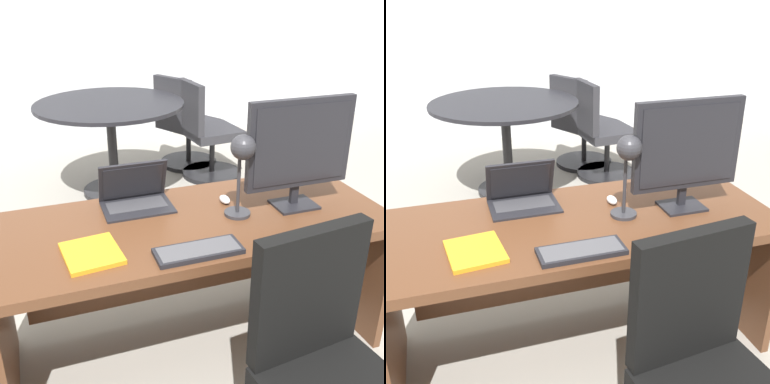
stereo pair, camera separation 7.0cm
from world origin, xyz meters
TOP-DOWN VIEW (x-y plane):
  - ground at (0.00, 1.50)m, footprint 12.00×12.00m
  - back_wall at (0.00, 3.62)m, footprint 10.00×0.10m
  - desk at (0.00, 0.04)m, footprint 1.77×0.74m
  - monitor at (0.49, -0.02)m, footprint 0.52×0.16m
  - laptop at (-0.22, 0.24)m, footprint 0.32×0.23m
  - keyboard at (-0.08, -0.27)m, footprint 0.35×0.13m
  - mouse at (0.20, 0.12)m, footprint 0.04×0.08m
  - desk_lamp at (0.20, -0.04)m, footprint 0.12×0.14m
  - book at (-0.48, -0.15)m, footprint 0.24×0.26m
  - meeting_table at (-0.01, 2.03)m, footprint 1.22×1.22m
  - meeting_chair_near at (0.77, 2.45)m, footprint 0.63×0.62m
  - meeting_chair_far at (0.88, 2.12)m, footprint 0.56×0.56m

SIDE VIEW (x-z plane):
  - ground at x=0.00m, z-range 0.00..0.00m
  - meeting_chair_near at x=0.77m, z-range -0.08..0.82m
  - meeting_chair_far at x=0.88m, z-range -0.08..0.82m
  - desk at x=0.00m, z-range 0.17..0.90m
  - meeting_table at x=-0.01m, z-range 0.21..1.00m
  - book at x=-0.48m, z-range 0.72..0.74m
  - keyboard at x=-0.08m, z-range 0.72..0.74m
  - mouse at x=0.20m, z-range 0.72..0.76m
  - laptop at x=-0.22m, z-range 0.68..0.89m
  - desk_lamp at x=0.20m, z-range 0.81..1.20m
  - monitor at x=0.49m, z-range 0.76..1.28m
  - back_wall at x=0.00m, z-range 0.00..2.80m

